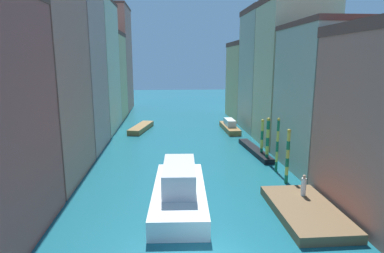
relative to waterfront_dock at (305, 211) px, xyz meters
name	(u,v)px	position (x,y,z in m)	size (l,w,h in m)	color
ground_plane	(183,145)	(-7.26, 19.40, -0.31)	(154.00, 154.00, 0.00)	#196070
building_left_1	(30,74)	(-20.60, 8.66, 8.93)	(7.71, 10.34, 18.46)	#C6705B
building_left_2	(66,69)	(-20.60, 18.65, 9.08)	(7.71, 9.08, 18.75)	tan
building_left_3	(88,67)	(-20.60, 29.25, 9.13)	(7.71, 11.47, 18.86)	beige
building_left_4	(102,76)	(-20.60, 39.63, 7.28)	(7.71, 9.37, 15.16)	#DBB77A
building_left_5	(111,59)	(-20.60, 50.05, 10.28)	(7.71, 11.43, 21.18)	#C6705B
building_right_1	(329,97)	(6.09, 9.87, 6.59)	(7.71, 9.86, 13.78)	#BCB299
building_right_2	(293,73)	(6.09, 19.12, 8.48)	(7.71, 7.97, 17.55)	beige
building_right_3	(270,71)	(6.09, 27.69, 8.52)	(7.71, 9.09, 17.63)	#BCB299
building_right_4	(252,81)	(6.09, 37.81, 6.45)	(7.71, 11.11, 13.49)	#DBB77A
waterfront_dock	(305,211)	(0.00, 0.00, 0.00)	(4.01, 7.61, 0.62)	brown
person_on_dock	(304,186)	(0.60, 1.85, 1.04)	(0.36, 0.36, 1.57)	white
mooring_pole_0	(288,156)	(0.82, 5.80, 2.11)	(0.31, 0.31, 4.75)	#197247
mooring_pole_1	(277,145)	(0.93, 8.71, 2.31)	(0.26, 0.26, 5.16)	#197247
mooring_pole_2	(268,140)	(0.93, 11.63, 2.08)	(0.37, 0.37, 4.67)	#197247
mooring_pole_3	(262,138)	(0.92, 13.52, 1.82)	(0.33, 0.33, 4.16)	#197247
vaporetto_white	(179,190)	(-8.46, 2.49, 0.77)	(4.23, 10.62, 3.02)	white
gondola_black	(255,150)	(0.68, 15.27, -0.04)	(1.74, 9.10, 0.54)	black
motorboat_0	(141,128)	(-13.15, 28.43, 0.06)	(3.46, 7.89, 0.74)	olive
motorboat_1	(230,126)	(0.08, 27.09, 0.31)	(1.88, 7.68, 1.72)	olive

